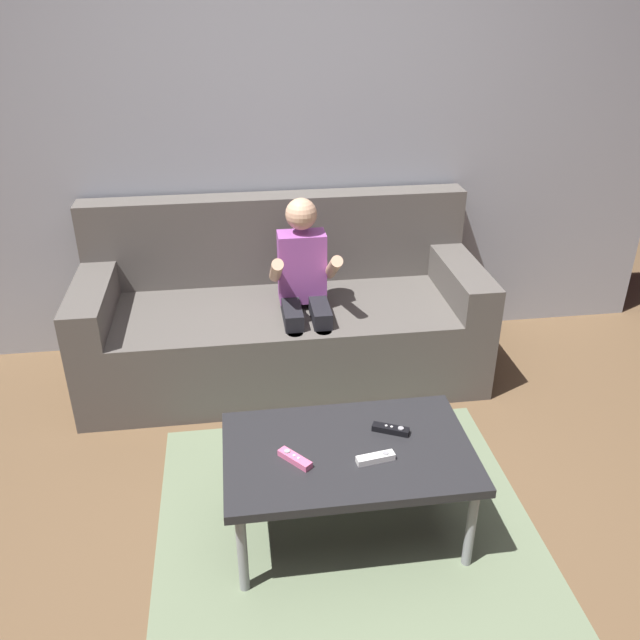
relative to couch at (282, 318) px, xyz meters
name	(u,v)px	position (x,y,z in m)	size (l,w,h in m)	color
ground_plane	(357,590)	(0.12, -1.52, -0.31)	(8.36, 8.36, 0.00)	brown
wall_back	(294,121)	(0.12, 0.39, 0.94)	(4.18, 0.05, 2.50)	#999EA8
couch	(282,318)	(0.00, 0.00, 0.00)	(2.04, 0.80, 0.90)	#56514C
person_seated_on_couch	(304,288)	(0.10, -0.18, 0.26)	(0.33, 0.41, 0.99)	black
coffee_table	(348,456)	(0.14, -1.22, 0.05)	(0.91, 0.57, 0.39)	#232326
area_rug	(346,527)	(0.14, -1.22, -0.30)	(1.47, 1.41, 0.01)	#6B7A5B
game_remote_white_near_edge	(376,458)	(0.22, -1.30, 0.10)	(0.14, 0.06, 0.03)	white
game_remote_black_center	(391,429)	(0.31, -1.14, 0.10)	(0.14, 0.09, 0.03)	black
game_remote_pink_far_corner	(295,459)	(-0.06, -1.26, 0.10)	(0.12, 0.13, 0.03)	pink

